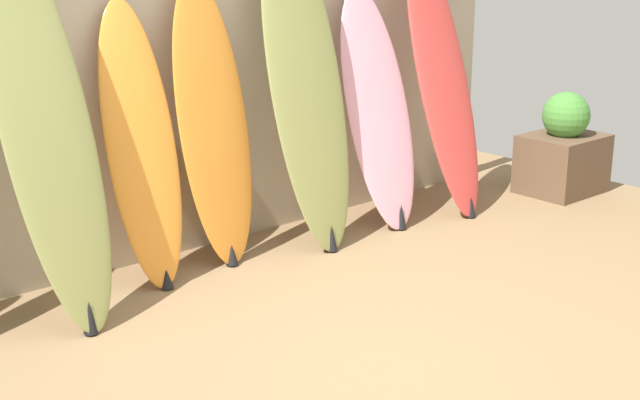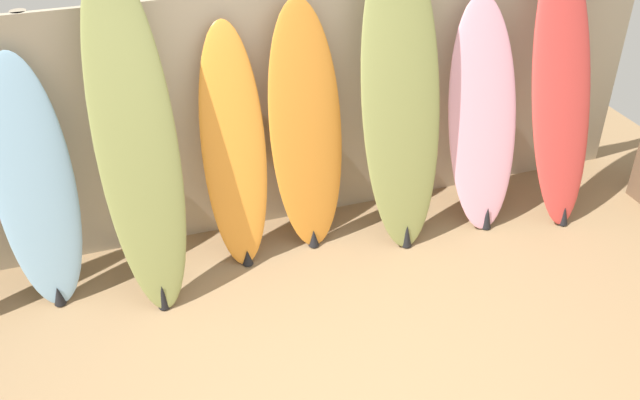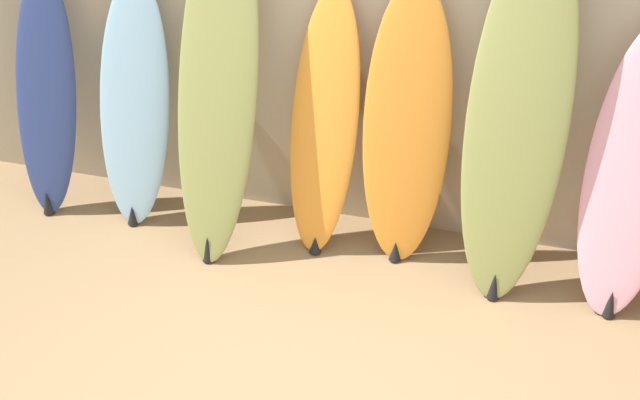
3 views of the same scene
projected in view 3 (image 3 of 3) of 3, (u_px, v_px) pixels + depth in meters
fence_back at (378, 99)px, 5.66m from camera, size 6.08×0.11×1.80m
surfboard_navy_0 at (46, 97)px, 5.91m from camera, size 0.45×0.50×1.63m
surfboard_skyblue_1 at (134, 105)px, 5.81m from camera, size 0.50×0.51×1.63m
surfboard_olive_2 at (217, 90)px, 5.41m from camera, size 0.53×0.80×2.15m
surfboard_orange_3 at (324, 126)px, 5.51m from camera, size 0.47×0.53×1.67m
surfboard_orange_4 at (406, 129)px, 5.37m from camera, size 0.56×0.41×1.78m
surfboard_olive_5 at (517, 124)px, 5.02m from camera, size 0.59×0.61×2.15m
surfboard_pink_6 at (633, 176)px, 5.01m from camera, size 0.59×0.66×1.67m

